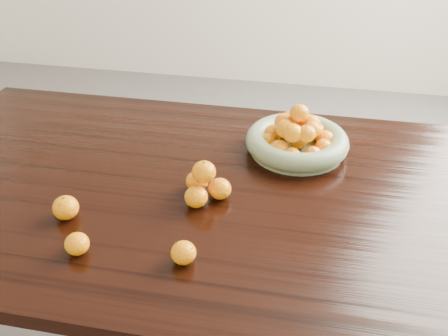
% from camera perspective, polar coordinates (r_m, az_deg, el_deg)
% --- Properties ---
extents(dining_table, '(2.00, 1.00, 0.75)m').
position_cam_1_polar(dining_table, '(1.39, 1.92, -5.63)').
color(dining_table, black).
rests_on(dining_table, ground).
extents(fruit_bowl, '(0.31, 0.31, 0.15)m').
position_cam_1_polar(fruit_bowl, '(1.50, 8.36, 3.28)').
color(fruit_bowl, gray).
rests_on(fruit_bowl, dining_table).
extents(orange_pyramid, '(0.13, 0.13, 0.11)m').
position_cam_1_polar(orange_pyramid, '(1.29, -2.28, -1.89)').
color(orange_pyramid, '#FF9207').
rests_on(orange_pyramid, dining_table).
extents(loose_orange_0, '(0.06, 0.06, 0.06)m').
position_cam_1_polar(loose_orange_0, '(1.29, -17.64, -4.34)').
color(loose_orange_0, '#FF9207').
rests_on(loose_orange_0, dining_table).
extents(loose_orange_1, '(0.06, 0.06, 0.05)m').
position_cam_1_polar(loose_orange_1, '(1.18, -16.45, -8.31)').
color(loose_orange_1, '#FF9207').
rests_on(loose_orange_1, dining_table).
extents(loose_orange_2, '(0.06, 0.06, 0.05)m').
position_cam_1_polar(loose_orange_2, '(1.11, -4.65, -9.63)').
color(loose_orange_2, '#FF9207').
rests_on(loose_orange_2, dining_table).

